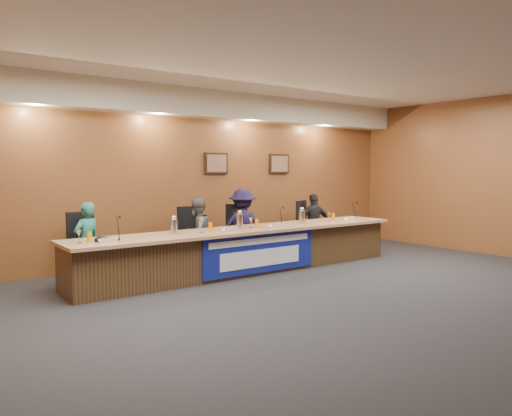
# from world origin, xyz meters

# --- Properties ---
(floor) EXTENTS (10.00, 10.00, 0.00)m
(floor) POSITION_xyz_m (0.00, 0.00, 0.00)
(floor) COLOR black
(floor) RESTS_ON ground
(ceiling) EXTENTS (10.00, 8.00, 0.04)m
(ceiling) POSITION_xyz_m (0.00, 0.00, 3.20)
(ceiling) COLOR silver
(ceiling) RESTS_ON wall_back
(wall_back) EXTENTS (10.00, 0.04, 3.20)m
(wall_back) POSITION_xyz_m (0.00, 4.00, 1.60)
(wall_back) COLOR brown
(wall_back) RESTS_ON floor
(soffit) EXTENTS (10.00, 0.50, 0.50)m
(soffit) POSITION_xyz_m (0.00, 3.75, 2.95)
(soffit) COLOR beige
(soffit) RESTS_ON wall_back
(dais_body) EXTENTS (6.00, 0.80, 0.70)m
(dais_body) POSITION_xyz_m (0.00, 2.40, 0.35)
(dais_body) COLOR #412D18
(dais_body) RESTS_ON floor
(dais_top) EXTENTS (6.10, 0.95, 0.05)m
(dais_top) POSITION_xyz_m (0.00, 2.35, 0.72)
(dais_top) COLOR #A27752
(dais_top) RESTS_ON dais_body
(banner) EXTENTS (2.20, 0.02, 0.65)m
(banner) POSITION_xyz_m (0.00, 1.99, 0.38)
(banner) COLOR navy
(banner) RESTS_ON dais_body
(banner_text_upper) EXTENTS (2.00, 0.01, 0.10)m
(banner_text_upper) POSITION_xyz_m (0.00, 1.97, 0.58)
(banner_text_upper) COLOR silver
(banner_text_upper) RESTS_ON banner
(banner_text_lower) EXTENTS (1.60, 0.01, 0.28)m
(banner_text_lower) POSITION_xyz_m (0.00, 1.97, 0.30)
(banner_text_lower) COLOR silver
(banner_text_lower) RESTS_ON banner
(wall_photo_left) EXTENTS (0.52, 0.04, 0.42)m
(wall_photo_left) POSITION_xyz_m (0.40, 3.97, 1.85)
(wall_photo_left) COLOR black
(wall_photo_left) RESTS_ON wall_back
(wall_photo_right) EXTENTS (0.52, 0.04, 0.42)m
(wall_photo_right) POSITION_xyz_m (2.00, 3.97, 1.85)
(wall_photo_right) COLOR black
(wall_photo_right) RESTS_ON wall_back
(panelist_a) EXTENTS (0.53, 0.44, 1.24)m
(panelist_a) POSITION_xyz_m (-2.44, 3.15, 0.62)
(panelist_a) COLOR #1E6054
(panelist_a) RESTS_ON floor
(panelist_b) EXTENTS (0.74, 0.67, 1.25)m
(panelist_b) POSITION_xyz_m (-0.52, 3.15, 0.62)
(panelist_b) COLOR #55565A
(panelist_b) RESTS_ON floor
(panelist_c) EXTENTS (1.02, 0.83, 1.37)m
(panelist_c) POSITION_xyz_m (0.45, 3.15, 0.68)
(panelist_c) COLOR #161033
(panelist_c) RESTS_ON floor
(panelist_d) EXTENTS (0.78, 0.51, 1.23)m
(panelist_d) POSITION_xyz_m (2.27, 3.15, 0.62)
(panelist_d) COLOR black
(panelist_d) RESTS_ON floor
(office_chair_a) EXTENTS (0.49, 0.49, 0.08)m
(office_chair_a) POSITION_xyz_m (-2.44, 3.25, 0.48)
(office_chair_a) COLOR black
(office_chair_a) RESTS_ON floor
(office_chair_b) EXTENTS (0.48, 0.48, 0.08)m
(office_chair_b) POSITION_xyz_m (-0.52, 3.25, 0.48)
(office_chair_b) COLOR black
(office_chair_b) RESTS_ON floor
(office_chair_c) EXTENTS (0.62, 0.62, 0.08)m
(office_chair_c) POSITION_xyz_m (0.45, 3.25, 0.48)
(office_chair_c) COLOR black
(office_chair_c) RESTS_ON floor
(office_chair_d) EXTENTS (0.63, 0.63, 0.08)m
(office_chair_d) POSITION_xyz_m (2.27, 3.25, 0.48)
(office_chair_d) COLOR black
(office_chair_d) RESTS_ON floor
(nameplate_a) EXTENTS (0.24, 0.08, 0.10)m
(nameplate_a) POSITION_xyz_m (-2.47, 2.11, 0.80)
(nameplate_a) COLOR white
(nameplate_a) RESTS_ON dais_top
(microphone_a) EXTENTS (0.07, 0.07, 0.02)m
(microphone_a) POSITION_xyz_m (-2.29, 2.29, 0.76)
(microphone_a) COLOR black
(microphone_a) RESTS_ON dais_top
(juice_glass_a) EXTENTS (0.06, 0.06, 0.15)m
(juice_glass_a) POSITION_xyz_m (-2.68, 2.28, 0.82)
(juice_glass_a) COLOR #FF8C00
(juice_glass_a) RESTS_ON dais_top
(water_glass_a) EXTENTS (0.08, 0.08, 0.18)m
(water_glass_a) POSITION_xyz_m (-2.81, 2.32, 0.84)
(water_glass_a) COLOR silver
(water_glass_a) RESTS_ON dais_top
(nameplate_b) EXTENTS (0.24, 0.08, 0.10)m
(nameplate_b) POSITION_xyz_m (-0.49, 2.13, 0.80)
(nameplate_b) COLOR white
(nameplate_b) RESTS_ON dais_top
(microphone_b) EXTENTS (0.07, 0.07, 0.02)m
(microphone_b) POSITION_xyz_m (-0.37, 2.25, 0.76)
(microphone_b) COLOR black
(microphone_b) RESTS_ON dais_top
(juice_glass_b) EXTENTS (0.06, 0.06, 0.15)m
(juice_glass_b) POSITION_xyz_m (-0.76, 2.30, 0.82)
(juice_glass_b) COLOR #FF8C00
(juice_glass_b) RESTS_ON dais_top
(water_glass_b) EXTENTS (0.08, 0.08, 0.18)m
(water_glass_b) POSITION_xyz_m (-0.95, 2.29, 0.84)
(water_glass_b) COLOR silver
(water_glass_b) RESTS_ON dais_top
(nameplate_c) EXTENTS (0.24, 0.08, 0.10)m
(nameplate_c) POSITION_xyz_m (0.41, 2.08, 0.80)
(nameplate_c) COLOR white
(nameplate_c) RESTS_ON dais_top
(microphone_c) EXTENTS (0.07, 0.07, 0.02)m
(microphone_c) POSITION_xyz_m (0.59, 2.24, 0.76)
(microphone_c) COLOR black
(microphone_c) RESTS_ON dais_top
(juice_glass_c) EXTENTS (0.06, 0.06, 0.15)m
(juice_glass_c) POSITION_xyz_m (0.16, 2.33, 0.82)
(juice_glass_c) COLOR #FF8C00
(juice_glass_c) RESTS_ON dais_top
(water_glass_c) EXTENTS (0.08, 0.08, 0.18)m
(water_glass_c) POSITION_xyz_m (0.04, 2.33, 0.84)
(water_glass_c) COLOR silver
(water_glass_c) RESTS_ON dais_top
(nameplate_d) EXTENTS (0.24, 0.08, 0.10)m
(nameplate_d) POSITION_xyz_m (2.27, 2.11, 0.80)
(nameplate_d) COLOR white
(nameplate_d) RESTS_ON dais_top
(microphone_d) EXTENTS (0.07, 0.07, 0.02)m
(microphone_d) POSITION_xyz_m (2.48, 2.27, 0.76)
(microphone_d) COLOR black
(microphone_d) RESTS_ON dais_top
(juice_glass_d) EXTENTS (0.06, 0.06, 0.15)m
(juice_glass_d) POSITION_xyz_m (2.00, 2.33, 0.82)
(juice_glass_d) COLOR #FF8C00
(juice_glass_d) RESTS_ON dais_top
(water_glass_d) EXTENTS (0.08, 0.08, 0.18)m
(water_glass_d) POSITION_xyz_m (1.86, 2.31, 0.84)
(water_glass_d) COLOR silver
(water_glass_d) RESTS_ON dais_top
(carafe_left) EXTENTS (0.11, 0.11, 0.23)m
(carafe_left) POSITION_xyz_m (-1.36, 2.39, 0.86)
(carafe_left) COLOR silver
(carafe_left) RESTS_ON dais_top
(carafe_mid) EXTENTS (0.11, 0.11, 0.25)m
(carafe_mid) POSITION_xyz_m (-0.16, 2.37, 0.88)
(carafe_mid) COLOR silver
(carafe_mid) RESTS_ON dais_top
(carafe_right) EXTENTS (0.13, 0.13, 0.23)m
(carafe_right) POSITION_xyz_m (1.25, 2.40, 0.86)
(carafe_right) COLOR silver
(carafe_right) RESTS_ON dais_top
(speakerphone) EXTENTS (0.32, 0.32, 0.05)m
(speakerphone) POSITION_xyz_m (-2.48, 2.35, 0.78)
(speakerphone) COLOR black
(speakerphone) RESTS_ON dais_top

